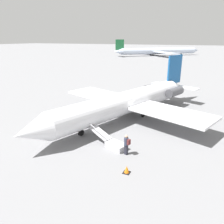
% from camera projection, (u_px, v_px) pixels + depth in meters
% --- Properties ---
extents(ground_plane, '(600.00, 600.00, 0.00)m').
position_uv_depth(ground_plane, '(125.00, 119.00, 25.86)').
color(ground_plane, slate).
extents(airplane_main, '(25.64, 19.71, 6.79)m').
position_uv_depth(airplane_main, '(130.00, 101.00, 25.80)').
color(airplane_main, silver).
rests_on(airplane_main, ground).
extents(airplane_far_right, '(37.31, 40.47, 8.43)m').
position_uv_depth(airplane_far_right, '(158.00, 51.00, 117.81)').
color(airplane_far_right, silver).
rests_on(airplane_far_right, ground).
extents(boarding_stairs, '(2.25, 4.13, 1.69)m').
position_uv_depth(boarding_stairs, '(113.00, 143.00, 19.13)').
color(boarding_stairs, '#B2B2B7').
rests_on(boarding_stairs, ground).
extents(passenger, '(0.43, 0.57, 1.74)m').
position_uv_depth(passenger, '(126.00, 143.00, 17.68)').
color(passenger, '#23232D').
rests_on(passenger, ground).
extents(traffic_cone_near_stairs, '(0.50, 0.50, 0.55)m').
position_uv_depth(traffic_cone_near_stairs, '(127.00, 170.00, 15.47)').
color(traffic_cone_near_stairs, black).
rests_on(traffic_cone_near_stairs, ground).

